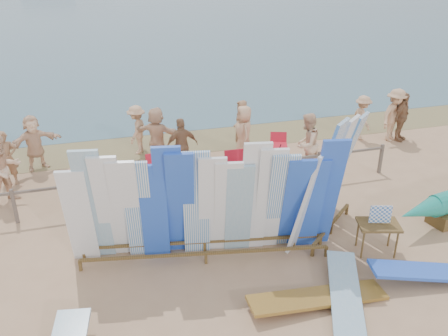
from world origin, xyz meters
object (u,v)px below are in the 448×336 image
object	(u,v)px
flat_board_d	(434,280)
beachgoer_1	(7,158)
beachgoer_4	(182,145)
stroller	(278,158)
side_surfboard_rack	(327,180)
beachgoer_9	(362,118)
flat_board_b	(345,305)
beachgoer_5	(157,134)
beach_chair_right	(236,174)
beachgoer_extra_0	(394,115)
beachgoer_10	(402,117)
vendor_table	(377,237)
flat_board_c	(318,303)
beachgoer_3	(137,130)
beachgoer_2	(4,169)
beachgoer_7	(240,129)
beachgoer_11	(34,143)
beachgoer_6	(244,133)
beachgoer_8	(307,144)
main_surfboard_rack	(205,207)
beach_chair_left	(158,175)

from	to	relation	value
flat_board_d	beachgoer_1	bearing A→B (deg)	62.93
flat_board_d	beachgoer_4	bearing A→B (deg)	42.54
beachgoer_4	stroller	bearing A→B (deg)	156.59
side_surfboard_rack	beachgoer_9	distance (m)	6.41
flat_board_b	beachgoer_5	distance (m)	8.01
beach_chair_right	beachgoer_1	distance (m)	6.37
side_surfboard_rack	beachgoer_extra_0	xyz separation A→B (m)	(4.94, 4.56, -0.40)
flat_board_d	beachgoer_10	size ratio (longest dim) A/B	1.60
stroller	beachgoer_5	bearing A→B (deg)	169.21
beachgoer_1	stroller	bearing A→B (deg)	-14.92
flat_board_b	beach_chair_right	distance (m)	5.46
vendor_table	beachgoer_9	bearing A→B (deg)	78.55
flat_board_c	beachgoer_1	bearing A→B (deg)	42.13
beachgoer_3	beachgoer_4	bearing A→B (deg)	55.31
beachgoer_10	beachgoer_2	xyz separation A→B (m)	(-12.40, -0.93, 0.09)
flat_board_c	beachgoer_7	distance (m)	7.12
beachgoer_10	beachgoer_11	xyz separation A→B (m)	(-11.82, 1.04, -0.00)
beachgoer_4	beachgoer_3	size ratio (longest dim) A/B	1.04
side_surfboard_rack	beachgoer_3	bearing A→B (deg)	80.65
beachgoer_9	beachgoer_2	bearing A→B (deg)	102.75
flat_board_c	beachgoer_extra_0	world-z (taller)	beachgoer_extra_0
beachgoer_7	beachgoer_1	distance (m)	6.80
stroller	beachgoer_3	distance (m)	4.60
beachgoer_extra_0	beachgoer_10	bearing A→B (deg)	-37.73
beachgoer_6	beachgoer_2	distance (m)	6.76
stroller	beachgoer_6	xyz separation A→B (m)	(-0.71, 1.12, 0.43)
beachgoer_7	beachgoer_8	size ratio (longest dim) A/B	0.99
flat_board_d	beachgoer_1	xyz separation A→B (m)	(-8.62, 6.98, 0.78)
beachgoer_7	beachgoer_3	distance (m)	3.28
beachgoer_4	vendor_table	bearing A→B (deg)	115.16
vendor_table	beachgoer_6	distance (m)	5.67
side_surfboard_rack	beachgoer_5	world-z (taller)	side_surfboard_rack
vendor_table	beachgoer_3	world-z (taller)	beachgoer_3
beachgoer_10	flat_board_b	bearing A→B (deg)	-162.83
beachgoer_3	beachgoer_2	world-z (taller)	beachgoer_2
beach_chair_right	beachgoer_8	distance (m)	2.22
vendor_table	beachgoer_1	bearing A→B (deg)	160.86
beachgoer_10	beachgoer_2	size ratio (longest dim) A/B	0.91
flat_board_d	beachgoer_7	size ratio (longest dim) A/B	1.48
main_surfboard_rack	beachgoer_8	xyz separation A→B (m)	(3.84, 3.26, -0.33)
beachgoer_extra_0	vendor_table	bearing A→B (deg)	-150.98
beachgoer_extra_0	beachgoer_11	world-z (taller)	beachgoer_extra_0
flat_board_b	beachgoer_9	xyz separation A→B (m)	(4.75, 7.47, 0.77)
stroller	beachgoer_5	distance (m)	3.78
beach_chair_right	beachgoer_3	distance (m)	3.82
beachgoer_11	stroller	bearing A→B (deg)	-41.43
beachgoer_7	beachgoer_extra_0	bearing A→B (deg)	96.85
beachgoer_11	beach_chair_left	bearing A→B (deg)	-54.30
vendor_table	beach_chair_left	xyz separation A→B (m)	(-4.03, 4.65, -0.14)
stroller	beachgoer_9	distance (m)	4.15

